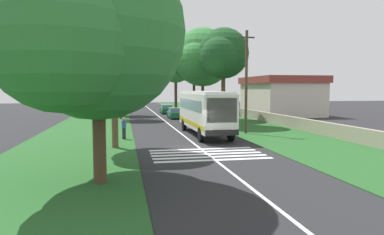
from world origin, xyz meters
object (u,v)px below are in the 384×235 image
Objects in this scene: roadside_tree_left_2 at (91,37)px; roadside_tree_right_1 at (222,55)px; roadside_tree_left_3 at (111,27)px; roadside_tree_right_3 at (193,61)px; roadside_tree_right_0 at (201,59)px; trailing_car_1 at (167,109)px; trailing_car_0 at (175,113)px; coach_bus at (204,110)px; roadside_tree_left_1 at (119,58)px; roadside_tree_left_0 at (121,70)px; pedestrian at (124,128)px; roadside_tree_right_2 at (175,67)px; roadside_building at (281,96)px; utility_pole at (246,81)px.

roadside_tree_left_2 is 24.65m from roadside_tree_right_1.
roadside_tree_right_3 reaches higher than roadside_tree_left_3.
roadside_tree_right_0 is 7.99m from roadside_tree_right_1.
trailing_car_1 is 0.41× the size of roadside_tree_right_1.
roadside_tree_left_2 is at bearing 163.29° from roadside_tree_right_3.
roadside_tree_right_3 is at bearing -25.11° from trailing_car_0.
coach_bus is 9.79m from roadside_tree_right_1.
roadside_tree_right_0 is 10.82m from roadside_tree_right_3.
trailing_car_0 is 0.36× the size of roadside_tree_right_3.
coach_bus is 1.06× the size of roadside_tree_left_1.
roadside_tree_right_1 is at bearing -147.31° from roadside_tree_left_0.
trailing_car_1 is (26.58, 0.04, -1.48)m from coach_bus.
roadside_tree_right_3 reaches higher than pedestrian.
roadside_tree_right_2 is 1.02× the size of roadside_tree_right_3.
roadside_tree_right_3 is at bearing -20.26° from roadside_tree_left_3.
coach_bus is 16.59m from roadside_tree_right_0.
roadside_tree_left_3 is (9.01, -0.54, 1.92)m from roadside_tree_left_2.
roadside_tree_left_2 is at bearing 169.00° from trailing_car_1.
roadside_tree_right_3 is 0.94× the size of roadside_building.
trailing_car_0 is 12.32m from roadside_tree_right_3.
roadside_tree_left_2 is 0.80× the size of roadside_tree_right_2.
roadside_tree_left_1 is 1.07× the size of roadside_tree_left_2.
roadside_tree_right_0 reaches higher than roadside_tree_left_3.
roadside_tree_left_0 is at bearing 49.56° from roadside_tree_right_0.
roadside_tree_left_2 is 0.77× the size of roadside_building.
roadside_tree_right_1 is at bearing -28.16° from roadside_tree_left_2.
roadside_tree_right_0 is at bearing -20.54° from roadside_tree_left_2.
roadside_tree_right_0 reaches higher than roadside_tree_left_2.
roadside_tree_right_1 is at bearing -49.58° from pedestrian.
roadside_tree_left_3 is (-5.36, 7.46, 5.79)m from coach_bus.
roadside_tree_right_1 is 1.16× the size of utility_pole.
roadside_tree_left_3 is at bearing 159.74° from roadside_tree_right_3.
roadside_tree_left_2 is at bearing 144.81° from roadside_building.
trailing_car_1 is at bearing 167.53° from roadside_tree_right_2.
roadside_tree_left_1 is at bearing 22.48° from coach_bus.
roadside_tree_right_2 is (26.61, -3.77, 7.87)m from trailing_car_0.
coach_bus is 1.07× the size of roadside_tree_right_1.
roadside_building is (20.45, -16.55, 0.78)m from coach_bus.
roadside_tree_right_2 is at bearing -0.28° from roadside_tree_right_1.
trailing_car_1 is 0.44× the size of roadside_tree_left_2.
roadside_tree_left_3 is (-22.90, 0.20, -0.00)m from roadside_tree_left_1.
roadside_tree_right_2 reaches higher than roadside_building.
roadside_tree_right_0 reaches higher than coach_bus.
pedestrian is (-8.82, 10.36, -6.65)m from roadside_tree_right_1.
trailing_car_1 is 0.40× the size of roadside_tree_left_3.
trailing_car_0 is at bearing 154.89° from roadside_tree_right_3.
roadside_tree_left_1 is at bearing 126.76° from roadside_tree_right_3.
roadside_tree_right_0 is 28.61m from roadside_tree_right_2.
roadside_tree_left_2 is 0.91× the size of roadside_tree_left_3.
utility_pole is at bearing -177.44° from roadside_tree_right_0.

